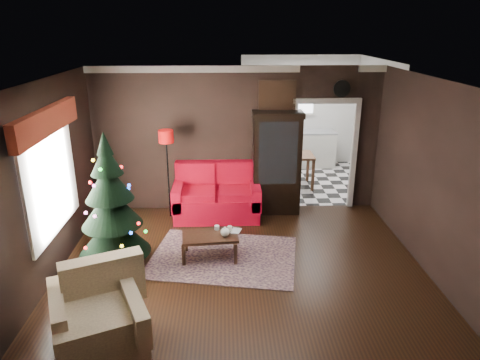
{
  "coord_description": "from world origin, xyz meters",
  "views": [
    {
      "loc": [
        -0.24,
        -5.68,
        3.49
      ],
      "look_at": [
        0.0,
        0.9,
        1.15
      ],
      "focal_mm": 32.64,
      "sensor_mm": 36.0,
      "label": 1
    }
  ],
  "objects_px": {
    "floor_lamp": "(168,176)",
    "teapot": "(225,232)",
    "loveseat": "(217,192)",
    "curio_cabinet": "(276,165)",
    "armchair": "(97,315)",
    "christmas_tree": "(111,204)",
    "wall_clock": "(342,89)",
    "kitchen_table": "(297,170)",
    "coffee_table": "(210,246)"
  },
  "relations": [
    {
      "from": "floor_lamp",
      "to": "teapot",
      "type": "distance_m",
      "value": 2.02
    },
    {
      "from": "loveseat",
      "to": "curio_cabinet",
      "type": "xyz_separation_m",
      "value": [
        1.15,
        0.22,
        0.45
      ]
    },
    {
      "from": "loveseat",
      "to": "armchair",
      "type": "height_order",
      "value": "loveseat"
    },
    {
      "from": "christmas_tree",
      "to": "wall_clock",
      "type": "relative_size",
      "value": 6.27
    },
    {
      "from": "christmas_tree",
      "to": "loveseat",
      "type": "bearing_deg",
      "value": 50.5
    },
    {
      "from": "teapot",
      "to": "kitchen_table",
      "type": "relative_size",
      "value": 0.21
    },
    {
      "from": "coffee_table",
      "to": "teapot",
      "type": "height_order",
      "value": "teapot"
    },
    {
      "from": "loveseat",
      "to": "coffee_table",
      "type": "relative_size",
      "value": 1.97
    },
    {
      "from": "floor_lamp",
      "to": "coffee_table",
      "type": "relative_size",
      "value": 2.01
    },
    {
      "from": "teapot",
      "to": "loveseat",
      "type": "bearing_deg",
      "value": 95.18
    },
    {
      "from": "kitchen_table",
      "to": "coffee_table",
      "type": "bearing_deg",
      "value": -120.24
    },
    {
      "from": "floor_lamp",
      "to": "armchair",
      "type": "xyz_separation_m",
      "value": [
        -0.38,
        -3.66,
        -0.37
      ]
    },
    {
      "from": "loveseat",
      "to": "floor_lamp",
      "type": "distance_m",
      "value": 0.96
    },
    {
      "from": "loveseat",
      "to": "armchair",
      "type": "relative_size",
      "value": 1.67
    },
    {
      "from": "curio_cabinet",
      "to": "kitchen_table",
      "type": "relative_size",
      "value": 2.53
    },
    {
      "from": "curio_cabinet",
      "to": "floor_lamp",
      "type": "relative_size",
      "value": 1.09
    },
    {
      "from": "coffee_table",
      "to": "curio_cabinet",
      "type": "bearing_deg",
      "value": 55.61
    },
    {
      "from": "teapot",
      "to": "curio_cabinet",
      "type": "bearing_deg",
      "value": 61.77
    },
    {
      "from": "teapot",
      "to": "wall_clock",
      "type": "bearing_deg",
      "value": 42.89
    },
    {
      "from": "floor_lamp",
      "to": "wall_clock",
      "type": "distance_m",
      "value": 3.62
    },
    {
      "from": "loveseat",
      "to": "kitchen_table",
      "type": "bearing_deg",
      "value": 42.51
    },
    {
      "from": "curio_cabinet",
      "to": "floor_lamp",
      "type": "distance_m",
      "value": 2.07
    },
    {
      "from": "teapot",
      "to": "wall_clock",
      "type": "relative_size",
      "value": 0.5
    },
    {
      "from": "christmas_tree",
      "to": "kitchen_table",
      "type": "distance_m",
      "value": 4.84
    },
    {
      "from": "floor_lamp",
      "to": "christmas_tree",
      "type": "distance_m",
      "value": 1.98
    },
    {
      "from": "floor_lamp",
      "to": "kitchen_table",
      "type": "height_order",
      "value": "floor_lamp"
    },
    {
      "from": "armchair",
      "to": "wall_clock",
      "type": "relative_size",
      "value": 3.17
    },
    {
      "from": "loveseat",
      "to": "christmas_tree",
      "type": "height_order",
      "value": "christmas_tree"
    },
    {
      "from": "wall_clock",
      "to": "floor_lamp",
      "type": "bearing_deg",
      "value": -173.8
    },
    {
      "from": "curio_cabinet",
      "to": "floor_lamp",
      "type": "bearing_deg",
      "value": -175.17
    },
    {
      "from": "loveseat",
      "to": "kitchen_table",
      "type": "relative_size",
      "value": 2.27
    },
    {
      "from": "armchair",
      "to": "christmas_tree",
      "type": "bearing_deg",
      "value": 73.86
    },
    {
      "from": "floor_lamp",
      "to": "curio_cabinet",
      "type": "bearing_deg",
      "value": 4.83
    },
    {
      "from": "christmas_tree",
      "to": "kitchen_table",
      "type": "height_order",
      "value": "christmas_tree"
    },
    {
      "from": "christmas_tree",
      "to": "coffee_table",
      "type": "bearing_deg",
      "value": 9.4
    },
    {
      "from": "floor_lamp",
      "to": "teapot",
      "type": "relative_size",
      "value": 10.79
    },
    {
      "from": "floor_lamp",
      "to": "coffee_table",
      "type": "distance_m",
      "value": 1.93
    },
    {
      "from": "armchair",
      "to": "kitchen_table",
      "type": "xyz_separation_m",
      "value": [
        3.08,
        5.27,
        -0.09
      ]
    },
    {
      "from": "christmas_tree",
      "to": "armchair",
      "type": "bearing_deg",
      "value": -82.93
    },
    {
      "from": "loveseat",
      "to": "floor_lamp",
      "type": "bearing_deg",
      "value": 177.06
    },
    {
      "from": "floor_lamp",
      "to": "armchair",
      "type": "relative_size",
      "value": 1.71
    },
    {
      "from": "curio_cabinet",
      "to": "kitchen_table",
      "type": "xyz_separation_m",
      "value": [
        0.65,
        1.43,
        -0.57
      ]
    },
    {
      "from": "floor_lamp",
      "to": "coffee_table",
      "type": "bearing_deg",
      "value": -63.49
    },
    {
      "from": "floor_lamp",
      "to": "kitchen_table",
      "type": "distance_m",
      "value": 3.18
    },
    {
      "from": "coffee_table",
      "to": "kitchen_table",
      "type": "height_order",
      "value": "kitchen_table"
    },
    {
      "from": "teapot",
      "to": "floor_lamp",
      "type": "bearing_deg",
      "value": 121.94
    },
    {
      "from": "teapot",
      "to": "coffee_table",
      "type": "bearing_deg",
      "value": 167.05
    },
    {
      "from": "teapot",
      "to": "wall_clock",
      "type": "height_order",
      "value": "wall_clock"
    },
    {
      "from": "floor_lamp",
      "to": "wall_clock",
      "type": "xyz_separation_m",
      "value": [
        3.25,
        0.35,
        1.55
      ]
    },
    {
      "from": "curio_cabinet",
      "to": "wall_clock",
      "type": "distance_m",
      "value": 1.88
    }
  ]
}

